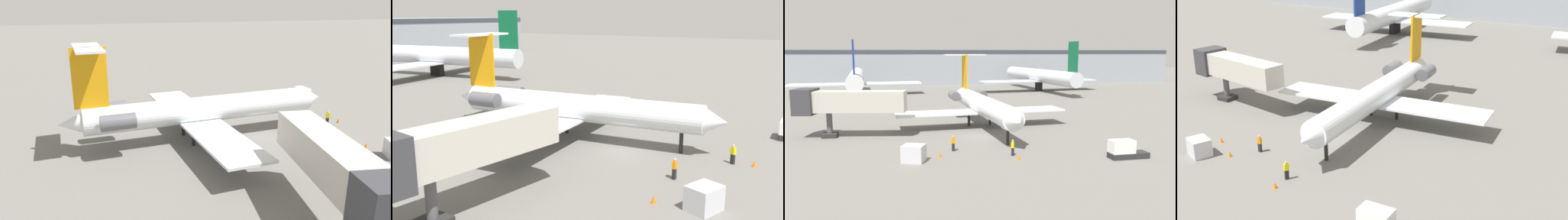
# 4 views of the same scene
# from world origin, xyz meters

# --- Properties ---
(ground_plane) EXTENTS (400.00, 400.00, 0.10)m
(ground_plane) POSITION_xyz_m (0.00, 0.00, -0.05)
(ground_plane) COLOR #66635E
(regional_jet) EXTENTS (24.54, 29.36, 10.27)m
(regional_jet) POSITION_xyz_m (0.83, 6.67, 3.31)
(regional_jet) COLOR silver
(regional_jet) RESTS_ON ground_plane
(jet_bridge) EXTENTS (13.86, 4.85, 6.14)m
(jet_bridge) POSITION_xyz_m (-17.43, 2.79, 4.43)
(jet_bridge) COLOR #B7B2A8
(jet_bridge) RESTS_ON ground_plane
(ground_crew_marshaller) EXTENTS (0.42, 0.29, 1.69)m
(ground_crew_marshaller) POSITION_xyz_m (-4.64, -6.55, 0.86)
(ground_crew_marshaller) COLOR black
(ground_crew_marshaller) RESTS_ON ground_plane
(ground_crew_loader) EXTENTS (0.41, 0.47, 1.69)m
(ground_crew_loader) POSITION_xyz_m (1.22, -9.53, 0.86)
(ground_crew_loader) COLOR black
(ground_crew_loader) RESTS_ON ground_plane
(cargo_container_uld) EXTENTS (2.55, 2.32, 1.68)m
(cargo_container_uld) POSITION_xyz_m (-8.88, -10.07, 0.84)
(cargo_container_uld) COLOR silver
(cargo_container_uld) RESTS_ON ground_plane
(traffic_cone_near) EXTENTS (0.36, 0.36, 0.55)m
(traffic_cone_near) POSITION_xyz_m (-9.50, -6.90, 0.28)
(traffic_cone_near) COLOR orange
(traffic_cone_near) RESTS_ON ground_plane
(traffic_cone_mid) EXTENTS (0.36, 0.36, 0.55)m
(traffic_cone_mid) POSITION_xyz_m (1.42, -11.25, 0.28)
(traffic_cone_mid) COLOR orange
(traffic_cone_mid) RESTS_ON ground_plane
(traffic_cone_far) EXTENTS (0.36, 0.36, 0.55)m
(traffic_cone_far) POSITION_xyz_m (-6.26, -8.85, 0.28)
(traffic_cone_far) COLOR orange
(traffic_cone_far) RESTS_ON ground_plane
(parked_airliner_west_mid) EXTENTS (33.29, 39.16, 13.02)m
(parked_airliner_west_mid) POSITION_xyz_m (25.59, 54.92, 4.10)
(parked_airliner_west_mid) COLOR silver
(parked_airliner_west_mid) RESTS_ON ground_plane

